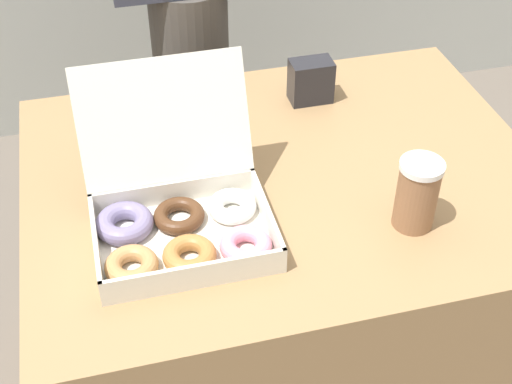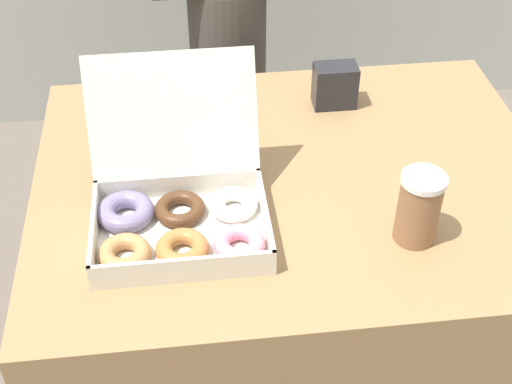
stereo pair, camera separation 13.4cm
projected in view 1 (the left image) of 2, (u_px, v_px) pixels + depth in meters
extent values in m
plane|color=#665B51|center=(278.00, 376.00, 1.97)|extent=(14.00, 14.00, 0.00)
cube|color=#99754C|center=(281.00, 287.00, 1.73)|extent=(1.09, 0.84, 0.72)
cube|color=silver|center=(185.00, 242.00, 1.34)|extent=(0.33, 0.24, 0.01)
cube|color=silver|center=(96.00, 246.00, 1.29)|extent=(0.01, 0.24, 0.05)
cube|color=silver|center=(267.00, 217.00, 1.35)|extent=(0.01, 0.24, 0.05)
cube|color=silver|center=(195.00, 276.00, 1.23)|extent=(0.33, 0.01, 0.05)
cube|color=silver|center=(174.00, 192.00, 1.40)|extent=(0.33, 0.01, 0.05)
cube|color=silver|center=(164.00, 120.00, 1.36)|extent=(0.33, 0.10, 0.22)
torus|color=#B27F4C|center=(132.00, 266.00, 1.26)|extent=(0.12, 0.12, 0.03)
torus|color=slate|center=(124.00, 223.00, 1.34)|extent=(0.16, 0.16, 0.04)
torus|color=#A87038|center=(189.00, 255.00, 1.28)|extent=(0.13, 0.13, 0.03)
torus|color=#4C2D19|center=(179.00, 216.00, 1.37)|extent=(0.13, 0.13, 0.03)
torus|color=pink|center=(246.00, 245.00, 1.30)|extent=(0.12, 0.12, 0.03)
torus|color=white|center=(232.00, 206.00, 1.39)|extent=(0.13, 0.13, 0.03)
cylinder|color=#8C6042|center=(416.00, 197.00, 1.34)|extent=(0.08, 0.08, 0.13)
cylinder|color=white|center=(422.00, 166.00, 1.29)|extent=(0.08, 0.08, 0.01)
cube|color=#232328|center=(311.00, 81.00, 1.68)|extent=(0.10, 0.06, 0.10)
cylinder|color=#4C4742|center=(195.00, 114.00, 2.20)|extent=(0.22, 0.22, 0.84)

